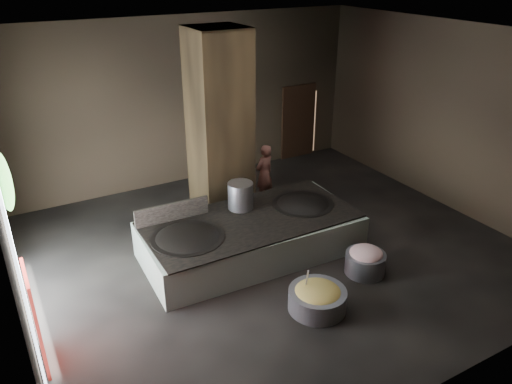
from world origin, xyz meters
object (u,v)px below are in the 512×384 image
stock_pot (240,196)px  meat_basin (365,263)px  cook (264,174)px  hearth_platform (251,237)px  wok_right (303,207)px  veg_basin (317,300)px  wok_left (188,241)px

stock_pot → meat_basin: size_ratio=0.73×
stock_pot → cook: 2.09m
meat_basin → hearth_platform: bearing=132.6°
wok_right → veg_basin: wok_right is taller
stock_pot → cook: (1.46, 1.46, -0.35)m
wok_left → meat_basin: (3.10, -1.74, -0.53)m
stock_pot → veg_basin: bearing=-88.4°
veg_basin → hearth_platform: bearing=93.3°
cook → veg_basin: cook is taller
cook → veg_basin: bearing=55.7°
stock_pot → cook: size_ratio=0.38×
hearth_platform → meat_basin: hearth_platform is taller
hearth_platform → cook: bearing=55.1°
cook → veg_basin: (-1.38, -4.26, -0.59)m
stock_pot → wok_left: bearing=-158.2°
meat_basin → cook: bearing=92.1°
meat_basin → stock_pot: bearing=124.3°
wok_left → meat_basin: bearing=-29.3°
hearth_platform → wok_right: bearing=4.1°
wok_left → veg_basin: (1.58, -2.20, -0.56)m
hearth_platform → meat_basin: 2.43m
veg_basin → meat_basin: meat_basin is taller
veg_basin → wok_left: bearing=125.7°
wok_left → veg_basin: 2.76m
wok_left → wok_right: (2.80, 0.10, 0.00)m
wok_left → wok_right: size_ratio=1.07×
wok_left → wok_right: 2.80m
wok_left → stock_pot: 1.66m
wok_left → meat_basin: 3.59m
hearth_platform → stock_pot: size_ratio=7.67×
wok_left → wok_right: wok_left is taller
wok_right → meat_basin: size_ratio=1.65×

